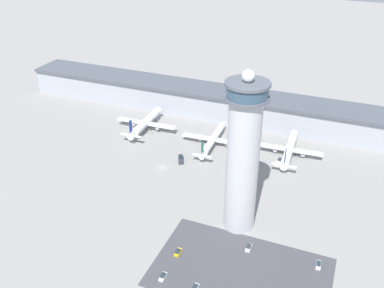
{
  "coord_description": "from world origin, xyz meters",
  "views": [
    {
      "loc": [
        84.18,
        -165.82,
        117.22
      ],
      "look_at": [
        9.46,
        16.48,
        7.35
      ],
      "focal_mm": 40.0,
      "sensor_mm": 36.0,
      "label": 1
    }
  ],
  "objects_px": {
    "control_tower": "(243,156)",
    "car_yellow_taxi": "(319,265)",
    "airplane_gate_charlie": "(289,149)",
    "service_truck_baggage": "(248,162)",
    "car_silver_sedan": "(163,276)",
    "airplane_gate_alpha": "(145,123)",
    "airplane_gate_bravo": "(213,139)",
    "car_maroon_suv": "(195,288)",
    "service_truck_fuel": "(181,159)",
    "car_blue_compact": "(178,252)",
    "car_grey_coupe": "(249,248)",
    "service_truck_catering": "(280,162)"
  },
  "relations": [
    {
      "from": "control_tower",
      "to": "car_yellow_taxi",
      "type": "bearing_deg",
      "value": -18.43
    },
    {
      "from": "airplane_gate_charlie",
      "to": "car_yellow_taxi",
      "type": "distance_m",
      "value": 80.53
    },
    {
      "from": "service_truck_baggage",
      "to": "car_silver_sedan",
      "type": "relative_size",
      "value": 1.8
    },
    {
      "from": "car_silver_sedan",
      "to": "airplane_gate_alpha",
      "type": "bearing_deg",
      "value": 120.73
    },
    {
      "from": "control_tower",
      "to": "airplane_gate_alpha",
      "type": "height_order",
      "value": "control_tower"
    },
    {
      "from": "control_tower",
      "to": "airplane_gate_bravo",
      "type": "height_order",
      "value": "control_tower"
    },
    {
      "from": "car_maroon_suv",
      "to": "car_silver_sedan",
      "type": "xyz_separation_m",
      "value": [
        -12.63,
        0.53,
        -0.0
      ]
    },
    {
      "from": "car_yellow_taxi",
      "to": "service_truck_fuel",
      "type": "bearing_deg",
      "value": 147.53
    },
    {
      "from": "airplane_gate_bravo",
      "to": "car_blue_compact",
      "type": "relative_size",
      "value": 9.04
    },
    {
      "from": "airplane_gate_alpha",
      "to": "airplane_gate_charlie",
      "type": "height_order",
      "value": "airplane_gate_alpha"
    },
    {
      "from": "car_yellow_taxi",
      "to": "car_silver_sedan",
      "type": "xyz_separation_m",
      "value": [
        -51.09,
        -27.15,
        -0.0
      ]
    },
    {
      "from": "airplane_gate_charlie",
      "to": "car_silver_sedan",
      "type": "bearing_deg",
      "value": -103.6
    },
    {
      "from": "airplane_gate_charlie",
      "to": "car_silver_sedan",
      "type": "xyz_separation_m",
      "value": [
        -24.98,
        -103.24,
        -3.57
      ]
    },
    {
      "from": "airplane_gate_alpha",
      "to": "car_grey_coupe",
      "type": "bearing_deg",
      "value": -41.55
    },
    {
      "from": "airplane_gate_alpha",
      "to": "car_silver_sedan",
      "type": "xyz_separation_m",
      "value": [
        60.13,
        -101.16,
        -4.21
      ]
    },
    {
      "from": "car_yellow_taxi",
      "to": "car_silver_sedan",
      "type": "relative_size",
      "value": 1.06
    },
    {
      "from": "airplane_gate_charlie",
      "to": "car_grey_coupe",
      "type": "distance_m",
      "value": 77.19
    },
    {
      "from": "airplane_gate_bravo",
      "to": "airplane_gate_charlie",
      "type": "bearing_deg",
      "value": 6.21
    },
    {
      "from": "service_truck_catering",
      "to": "car_maroon_suv",
      "type": "xyz_separation_m",
      "value": [
        -9.54,
        -94.51,
        -0.32
      ]
    },
    {
      "from": "car_blue_compact",
      "to": "control_tower",
      "type": "bearing_deg",
      "value": 56.74
    },
    {
      "from": "service_truck_fuel",
      "to": "car_blue_compact",
      "type": "distance_m",
      "value": 68.4
    },
    {
      "from": "service_truck_catering",
      "to": "service_truck_baggage",
      "type": "bearing_deg",
      "value": -158.22
    },
    {
      "from": "service_truck_catering",
      "to": "car_silver_sedan",
      "type": "bearing_deg",
      "value": -103.27
    },
    {
      "from": "airplane_gate_bravo",
      "to": "service_truck_catering",
      "type": "height_order",
      "value": "airplane_gate_bravo"
    },
    {
      "from": "control_tower",
      "to": "car_silver_sedan",
      "type": "bearing_deg",
      "value": -113.13
    },
    {
      "from": "service_truck_catering",
      "to": "control_tower",
      "type": "bearing_deg",
      "value": -95.84
    },
    {
      "from": "car_blue_compact",
      "to": "airplane_gate_alpha",
      "type": "bearing_deg",
      "value": 124.41
    },
    {
      "from": "control_tower",
      "to": "car_maroon_suv",
      "type": "xyz_separation_m",
      "value": [
        -3.89,
        -39.2,
        -32.85
      ]
    },
    {
      "from": "control_tower",
      "to": "car_blue_compact",
      "type": "height_order",
      "value": "control_tower"
    },
    {
      "from": "airplane_gate_charlie",
      "to": "service_truck_catering",
      "type": "relative_size",
      "value": 5.42
    },
    {
      "from": "control_tower",
      "to": "car_maroon_suv",
      "type": "relative_size",
      "value": 15.42
    },
    {
      "from": "airplane_gate_charlie",
      "to": "service_truck_catering",
      "type": "bearing_deg",
      "value": -106.89
    },
    {
      "from": "service_truck_catering",
      "to": "car_grey_coupe",
      "type": "bearing_deg",
      "value": -88.0
    },
    {
      "from": "car_maroon_suv",
      "to": "car_blue_compact",
      "type": "bearing_deg",
      "value": 132.21
    },
    {
      "from": "car_grey_coupe",
      "to": "car_blue_compact",
      "type": "distance_m",
      "value": 27.67
    },
    {
      "from": "airplane_gate_charlie",
      "to": "airplane_gate_bravo",
      "type": "bearing_deg",
      "value": -173.79
    },
    {
      "from": "service_truck_baggage",
      "to": "car_grey_coupe",
      "type": "height_order",
      "value": "service_truck_baggage"
    },
    {
      "from": "service_truck_baggage",
      "to": "car_blue_compact",
      "type": "xyz_separation_m",
      "value": [
        -7.05,
        -74.49,
        -0.34
      ]
    },
    {
      "from": "airplane_gate_bravo",
      "to": "car_grey_coupe",
      "type": "relative_size",
      "value": 9.46
    },
    {
      "from": "car_yellow_taxi",
      "to": "car_silver_sedan",
      "type": "height_order",
      "value": "car_yellow_taxi"
    },
    {
      "from": "service_truck_baggage",
      "to": "car_maroon_suv",
      "type": "height_order",
      "value": "service_truck_baggage"
    },
    {
      "from": "airplane_gate_alpha",
      "to": "car_maroon_suv",
      "type": "distance_m",
      "value": 125.11
    },
    {
      "from": "car_blue_compact",
      "to": "car_silver_sedan",
      "type": "distance_m",
      "value": 13.43
    },
    {
      "from": "airplane_gate_alpha",
      "to": "car_blue_compact",
      "type": "xyz_separation_m",
      "value": [
        60.09,
        -87.73,
        -4.23
      ]
    },
    {
      "from": "airplane_gate_bravo",
      "to": "airplane_gate_charlie",
      "type": "relative_size",
      "value": 1.07
    },
    {
      "from": "service_truck_catering",
      "to": "car_yellow_taxi",
      "type": "distance_m",
      "value": 72.82
    },
    {
      "from": "service_truck_catering",
      "to": "car_maroon_suv",
      "type": "relative_size",
      "value": 1.6
    },
    {
      "from": "airplane_gate_alpha",
      "to": "service_truck_catering",
      "type": "height_order",
      "value": "airplane_gate_alpha"
    },
    {
      "from": "airplane_gate_charlie",
      "to": "service_truck_baggage",
      "type": "xyz_separation_m",
      "value": [
        -17.97,
        -15.32,
        -3.25
      ]
    },
    {
      "from": "airplane_gate_charlie",
      "to": "car_silver_sedan",
      "type": "height_order",
      "value": "airplane_gate_charlie"
    }
  ]
}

